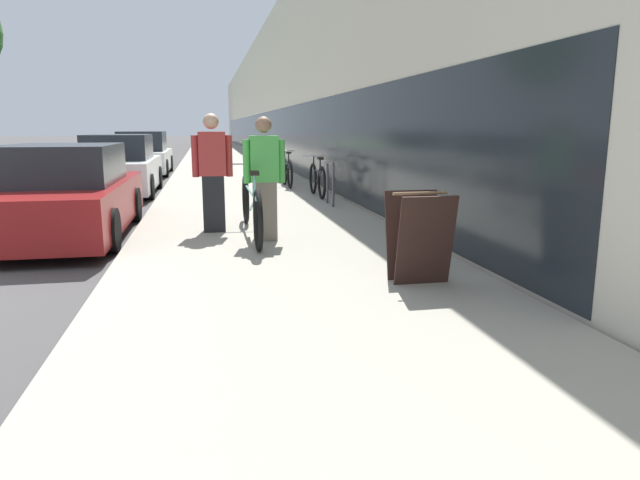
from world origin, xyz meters
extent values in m
cube|color=#A39E8E|center=(5.05, 21.00, 0.06)|extent=(3.95, 70.00, 0.13)
cube|color=beige|center=(12.08, 29.00, 3.20)|extent=(10.00, 70.00, 6.41)
cube|color=#1E2328|center=(7.12, 29.00, 1.25)|extent=(0.10, 63.00, 2.20)
torus|color=black|center=(4.77, 2.87, 0.51)|extent=(0.06, 0.77, 0.77)
torus|color=black|center=(4.77, 0.68, 0.51)|extent=(0.06, 0.77, 0.77)
cylinder|color=#7AD1C6|center=(4.77, 1.77, 0.75)|extent=(0.04, 1.86, 0.04)
cylinder|color=#7AD1C6|center=(4.77, 1.34, 0.64)|extent=(0.04, 1.10, 0.35)
cylinder|color=#7AD1C6|center=(4.77, 1.07, 0.91)|extent=(0.03, 0.03, 0.32)
cube|color=black|center=(4.77, 1.07, 1.06)|extent=(0.11, 0.22, 0.05)
cylinder|color=#7AD1C6|center=(4.77, 2.69, 0.91)|extent=(0.03, 0.03, 0.34)
cylinder|color=silver|center=(4.77, 2.69, 1.08)|extent=(0.52, 0.03, 0.03)
cube|color=#756B5B|center=(4.92, 1.38, 0.52)|extent=(0.31, 0.22, 0.79)
cube|color=#4CB74C|center=(4.92, 1.38, 1.23)|extent=(0.37, 0.22, 0.61)
cylinder|color=#4CB74C|center=(4.69, 1.38, 1.19)|extent=(0.09, 0.09, 0.57)
cylinder|color=#4CB74C|center=(5.16, 1.38, 1.19)|extent=(0.09, 0.09, 0.57)
sphere|color=#936B51|center=(4.92, 1.38, 1.67)|extent=(0.22, 0.22, 0.22)
cube|color=black|center=(4.25, 2.19, 0.54)|extent=(0.32, 0.23, 0.82)
cube|color=#B23333|center=(4.25, 2.19, 1.26)|extent=(0.38, 0.23, 0.63)
cylinder|color=#B23333|center=(4.01, 2.19, 1.23)|extent=(0.10, 0.10, 0.59)
cylinder|color=#B23333|center=(4.50, 2.19, 1.23)|extent=(0.10, 0.10, 0.59)
sphere|color=tan|center=(4.25, 2.19, 1.72)|extent=(0.22, 0.22, 0.22)
cylinder|color=#4C4C51|center=(6.55, 4.43, 0.54)|extent=(0.05, 0.05, 0.82)
cylinder|color=#4C4C51|center=(6.55, 4.98, 0.54)|extent=(0.05, 0.05, 0.82)
cylinder|color=#4C4C51|center=(6.55, 4.70, 0.95)|extent=(0.05, 0.55, 0.05)
torus|color=black|center=(6.57, 6.66, 0.48)|extent=(0.06, 0.71, 0.71)
torus|color=black|center=(6.57, 5.64, 0.48)|extent=(0.06, 0.71, 0.71)
cylinder|color=black|center=(6.57, 6.15, 0.69)|extent=(0.04, 0.86, 0.04)
cylinder|color=black|center=(6.57, 5.95, 0.59)|extent=(0.04, 0.53, 0.32)
cylinder|color=black|center=(6.57, 5.83, 0.84)|extent=(0.03, 0.03, 0.29)
cube|color=black|center=(6.57, 5.83, 0.98)|extent=(0.11, 0.22, 0.05)
cylinder|color=black|center=(6.57, 6.58, 0.85)|extent=(0.03, 0.03, 0.31)
cylinder|color=silver|center=(6.57, 6.58, 1.00)|extent=(0.52, 0.03, 0.03)
torus|color=black|center=(6.21, 8.91, 0.49)|extent=(0.06, 0.73, 0.73)
torus|color=black|center=(6.21, 7.91, 0.49)|extent=(0.06, 0.73, 0.73)
cylinder|color=black|center=(6.21, 8.41, 0.71)|extent=(0.04, 0.86, 0.04)
cylinder|color=black|center=(6.21, 8.21, 0.61)|extent=(0.04, 0.52, 0.33)
cylinder|color=black|center=(6.21, 8.09, 0.86)|extent=(0.03, 0.03, 0.30)
cube|color=black|center=(6.21, 8.09, 1.01)|extent=(0.11, 0.22, 0.05)
cylinder|color=black|center=(6.21, 8.83, 0.87)|extent=(0.03, 0.03, 0.32)
cylinder|color=silver|center=(6.21, 8.83, 1.03)|extent=(0.52, 0.03, 0.03)
torus|color=black|center=(6.24, 10.98, 0.49)|extent=(0.06, 0.73, 0.73)
torus|color=black|center=(6.24, 9.88, 0.49)|extent=(0.06, 0.73, 0.73)
cylinder|color=black|center=(6.24, 10.43, 0.71)|extent=(0.04, 0.94, 0.04)
cylinder|color=black|center=(6.24, 10.21, 0.61)|extent=(0.04, 0.57, 0.33)
cylinder|color=black|center=(6.24, 10.08, 0.86)|extent=(0.03, 0.03, 0.30)
cube|color=black|center=(6.24, 10.08, 1.01)|extent=(0.11, 0.22, 0.05)
cylinder|color=black|center=(6.24, 10.89, 0.87)|extent=(0.03, 0.03, 0.32)
cylinder|color=silver|center=(6.24, 10.89, 1.03)|extent=(0.52, 0.03, 0.03)
cube|color=#331E19|center=(6.20, -1.21, 0.57)|extent=(0.56, 0.20, 0.89)
cube|color=#331E19|center=(6.20, -0.85, 0.57)|extent=(0.56, 0.20, 0.89)
cylinder|color=#93704C|center=(6.20, -1.03, 1.01)|extent=(0.56, 0.03, 0.03)
cube|color=maroon|center=(2.06, 2.84, 0.48)|extent=(1.77, 4.38, 0.67)
cube|color=#1E2328|center=(2.06, 2.84, 1.10)|extent=(1.53, 2.19, 0.57)
cylinder|color=black|center=(1.24, 4.15, 0.30)|extent=(0.22, 0.60, 0.60)
cylinder|color=black|center=(2.88, 4.15, 0.30)|extent=(0.22, 0.60, 0.60)
cylinder|color=black|center=(2.88, 1.52, 0.30)|extent=(0.22, 0.60, 0.60)
cube|color=white|center=(2.08, 8.57, 0.51)|extent=(1.69, 4.25, 0.72)
cube|color=#1E2328|center=(2.08, 8.57, 1.17)|extent=(1.45, 2.12, 0.60)
cylinder|color=black|center=(1.30, 9.85, 0.30)|extent=(0.22, 0.60, 0.60)
cylinder|color=black|center=(2.85, 9.85, 0.30)|extent=(0.22, 0.60, 0.60)
cylinder|color=black|center=(1.30, 7.30, 0.30)|extent=(0.22, 0.60, 0.60)
cylinder|color=black|center=(2.85, 7.30, 0.30)|extent=(0.22, 0.60, 0.60)
cube|color=white|center=(2.01, 14.81, 0.49)|extent=(1.74, 4.60, 0.69)
cube|color=#1E2328|center=(2.01, 14.81, 1.17)|extent=(1.49, 2.30, 0.66)
cylinder|color=black|center=(1.21, 16.19, 0.30)|extent=(0.22, 0.60, 0.60)
cylinder|color=black|center=(2.82, 16.19, 0.30)|extent=(0.22, 0.60, 0.60)
cylinder|color=black|center=(1.21, 13.43, 0.30)|extent=(0.22, 0.60, 0.60)
cylinder|color=black|center=(2.82, 13.43, 0.30)|extent=(0.22, 0.60, 0.60)
camera|label=1|loc=(4.16, -6.25, 1.64)|focal=32.00mm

